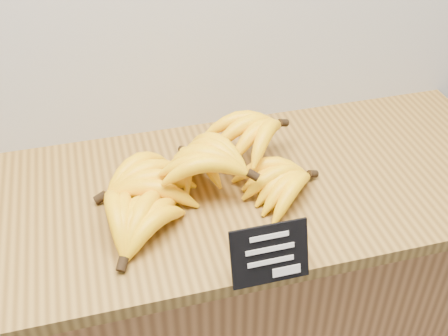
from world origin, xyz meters
TOP-DOWN VIEW (x-y plane):
  - counter at (-0.13, 2.75)m, footprint 1.27×0.50m
  - counter_top at (-0.13, 2.75)m, footprint 1.37×0.54m
  - chalkboard_sign at (-0.11, 2.49)m, footprint 0.14×0.04m
  - banana_pile at (-0.18, 2.74)m, footprint 0.53×0.33m

SIDE VIEW (x-z plane):
  - counter at x=-0.13m, z-range 0.00..0.90m
  - counter_top at x=-0.13m, z-range 0.90..0.93m
  - banana_pile at x=-0.18m, z-range 0.92..1.04m
  - chalkboard_sign at x=-0.11m, z-range 0.93..1.04m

